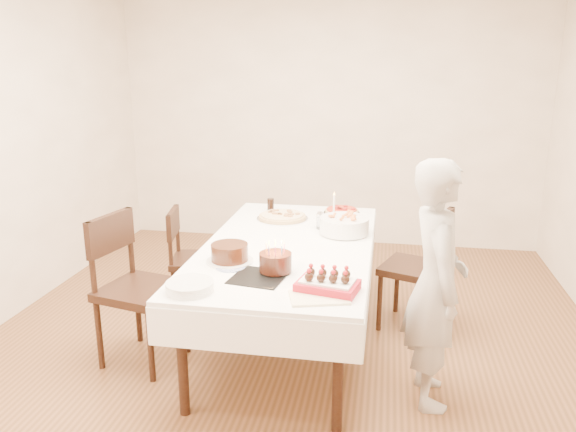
% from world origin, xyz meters
% --- Properties ---
extents(floor, '(5.00, 5.00, 0.00)m').
position_xyz_m(floor, '(0.00, 0.00, 0.00)').
color(floor, brown).
rests_on(floor, ground).
extents(wall_back, '(4.50, 0.04, 2.70)m').
position_xyz_m(wall_back, '(0.00, 2.50, 1.35)').
color(wall_back, white).
rests_on(wall_back, floor).
extents(wall_front, '(4.50, 0.04, 2.70)m').
position_xyz_m(wall_front, '(0.00, -2.50, 1.35)').
color(wall_front, white).
rests_on(wall_front, floor).
extents(dining_table, '(1.58, 2.34, 0.75)m').
position_xyz_m(dining_table, '(-0.01, 0.07, 0.38)').
color(dining_table, white).
rests_on(dining_table, floor).
extents(chair_right_savory, '(0.62, 0.62, 0.94)m').
position_xyz_m(chair_right_savory, '(0.87, 0.49, 0.47)').
color(chair_right_savory, black).
rests_on(chair_right_savory, floor).
extents(chair_left_savory, '(0.51, 0.51, 0.85)m').
position_xyz_m(chair_left_savory, '(-0.82, 0.49, 0.43)').
color(chair_left_savory, black).
rests_on(chair_left_savory, floor).
extents(chair_left_dessert, '(0.62, 0.62, 1.02)m').
position_xyz_m(chair_left_dessert, '(-0.93, -0.34, 0.51)').
color(chair_left_dessert, black).
rests_on(chair_left_dessert, floor).
extents(person, '(0.41, 0.57, 1.47)m').
position_xyz_m(person, '(0.94, -0.45, 0.73)').
color(person, '#BBB6B1').
rests_on(person, floor).
extents(pizza_white, '(0.41, 0.41, 0.04)m').
position_xyz_m(pizza_white, '(-0.17, 0.68, 0.77)').
color(pizza_white, beige).
rests_on(pizza_white, dining_table).
extents(pizza_pepperoni, '(0.37, 0.37, 0.04)m').
position_xyz_m(pizza_pepperoni, '(0.29, 0.92, 0.77)').
color(pizza_pepperoni, red).
rests_on(pizza_pepperoni, dining_table).
extents(red_placemat, '(0.27, 0.27, 0.01)m').
position_xyz_m(red_placemat, '(0.38, 0.42, 0.75)').
color(red_placemat, '#B21E1E').
rests_on(red_placemat, dining_table).
extents(pasta_bowl, '(0.43, 0.43, 0.11)m').
position_xyz_m(pasta_bowl, '(0.35, 0.38, 0.82)').
color(pasta_bowl, white).
rests_on(pasta_bowl, dining_table).
extents(taper_candle, '(0.06, 0.06, 0.27)m').
position_xyz_m(taper_candle, '(0.25, 0.58, 0.88)').
color(taper_candle, white).
rests_on(taper_candle, dining_table).
extents(shaker_pair, '(0.11, 0.11, 0.12)m').
position_xyz_m(shaker_pair, '(0.15, 0.47, 0.81)').
color(shaker_pair, white).
rests_on(shaker_pair, dining_table).
extents(cola_glass, '(0.07, 0.07, 0.10)m').
position_xyz_m(cola_glass, '(-0.31, 0.92, 0.80)').
color(cola_glass, black).
rests_on(cola_glass, dining_table).
extents(layer_cake, '(0.30, 0.30, 0.12)m').
position_xyz_m(layer_cake, '(-0.31, -0.34, 0.81)').
color(layer_cake, '#33170C').
rests_on(layer_cake, dining_table).
extents(cake_board, '(0.34, 0.34, 0.01)m').
position_xyz_m(cake_board, '(-0.08, -0.56, 0.75)').
color(cake_board, black).
rests_on(cake_board, dining_table).
extents(birthday_cake, '(0.23, 0.23, 0.18)m').
position_xyz_m(birthday_cake, '(0.01, -0.46, 0.85)').
color(birthday_cake, '#38170F').
rests_on(birthday_cake, dining_table).
extents(strawberry_box, '(0.37, 0.28, 0.08)m').
position_xyz_m(strawberry_box, '(0.34, -0.69, 0.79)').
color(strawberry_box, '#A71322').
rests_on(strawberry_box, dining_table).
extents(box_lid, '(0.35, 0.28, 0.03)m').
position_xyz_m(box_lid, '(0.31, -0.79, 0.75)').
color(box_lid, beige).
rests_on(box_lid, dining_table).
extents(plate_stack, '(0.27, 0.27, 0.05)m').
position_xyz_m(plate_stack, '(-0.40, -0.82, 0.78)').
color(plate_stack, white).
rests_on(plate_stack, dining_table).
extents(china_plate, '(0.23, 0.23, 0.01)m').
position_xyz_m(china_plate, '(-0.28, -0.43, 0.75)').
color(china_plate, white).
rests_on(china_plate, dining_table).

